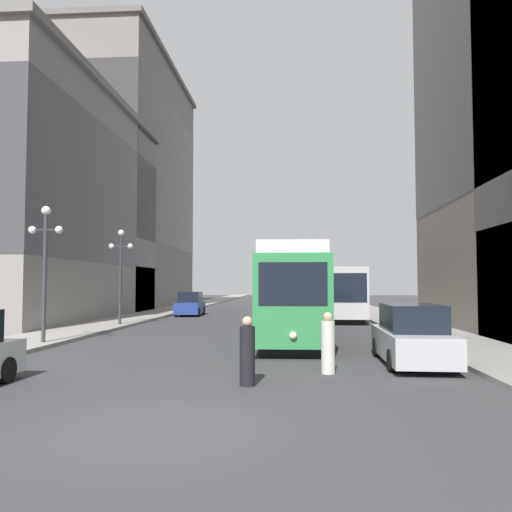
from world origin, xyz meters
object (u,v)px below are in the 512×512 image
(lamp_post_left_near, at_px, (45,252))
(parked_car_right_far, at_px, (412,336))
(pedestrian_crossing_near, at_px, (247,353))
(lamp_post_left_far, at_px, (121,262))
(pedestrian_crossing_far, at_px, (328,345))
(transit_bus, at_px, (340,291))
(parked_car_left_near, at_px, (190,304))
(streetcar, at_px, (289,291))

(lamp_post_left_near, bearing_deg, parked_car_right_far, -15.08)
(pedestrian_crossing_near, distance_m, lamp_post_left_far, 18.58)
(pedestrian_crossing_near, bearing_deg, pedestrian_crossing_far, -3.77)
(parked_car_right_far, xyz_separation_m, pedestrian_crossing_near, (-4.70, -3.62, -0.07))
(transit_bus, height_order, parked_car_left_near, transit_bus)
(transit_bus, distance_m, pedestrian_crossing_near, 23.77)
(parked_car_left_near, xyz_separation_m, pedestrian_crossing_near, (6.82, -26.69, -0.07))
(lamp_post_left_near, bearing_deg, pedestrian_crossing_far, -26.73)
(streetcar, xyz_separation_m, parked_car_right_far, (3.79, -7.07, -1.26))
(transit_bus, relative_size, lamp_post_left_near, 2.07)
(streetcar, relative_size, transit_bus, 1.20)
(transit_bus, bearing_deg, pedestrian_crossing_far, -95.24)
(pedestrian_crossing_far, height_order, lamp_post_left_near, lamp_post_left_near)
(streetcar, xyz_separation_m, pedestrian_crossing_far, (1.14, -8.88, -1.32))
(streetcar, bearing_deg, transit_bus, 73.46)
(pedestrian_crossing_near, distance_m, lamp_post_left_near, 11.70)
(parked_car_left_near, height_order, lamp_post_left_near, lamp_post_left_near)
(pedestrian_crossing_far, bearing_deg, lamp_post_left_near, -40.80)
(lamp_post_left_far, bearing_deg, lamp_post_left_near, -90.00)
(pedestrian_crossing_far, bearing_deg, lamp_post_left_far, -67.16)
(parked_car_right_far, bearing_deg, lamp_post_left_far, -41.88)
(streetcar, bearing_deg, pedestrian_crossing_near, -96.47)
(streetcar, height_order, transit_bus, streetcar)
(parked_car_right_far, height_order, pedestrian_crossing_far, parked_car_right_far)
(parked_car_right_far, bearing_deg, streetcar, -60.67)
(pedestrian_crossing_near, bearing_deg, lamp_post_left_near, 95.09)
(lamp_post_left_near, bearing_deg, streetcar, 19.74)
(parked_car_right_far, relative_size, pedestrian_crossing_far, 2.90)
(parked_car_left_near, height_order, pedestrian_crossing_far, parked_car_left_near)
(parked_car_right_far, distance_m, lamp_post_left_far, 18.58)
(parked_car_left_near, relative_size, pedestrian_crossing_near, 2.65)
(streetcar, distance_m, transit_bus, 13.10)
(parked_car_right_far, height_order, pedestrian_crossing_near, parked_car_right_far)
(parked_car_left_near, xyz_separation_m, parked_car_right_far, (11.52, -23.07, 0.00))
(transit_bus, bearing_deg, streetcar, -104.25)
(transit_bus, xyz_separation_m, parked_car_left_near, (-11.12, 3.35, -1.10))
(transit_bus, relative_size, pedestrian_crossing_near, 6.72)
(parked_car_right_far, height_order, lamp_post_left_near, lamp_post_left_near)
(parked_car_right_far, distance_m, lamp_post_left_near, 14.19)
(parked_car_left_near, relative_size, parked_car_right_far, 0.91)
(streetcar, xyz_separation_m, transit_bus, (3.38, 12.65, -0.15))
(pedestrian_crossing_far, bearing_deg, parked_car_left_near, -84.45)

